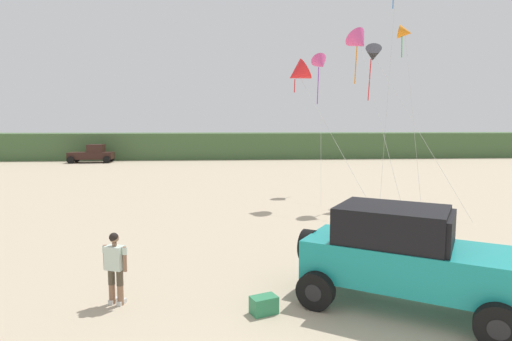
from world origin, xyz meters
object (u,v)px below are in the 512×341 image
kite_orange_streamer (405,33)px  kite_purple_stunt (321,64)px  person_watching (115,264)px  kite_pink_ribbon (298,74)px  cooler_box (264,305)px  kite_red_delta (359,42)px  kite_green_box (373,55)px  distant_pickup (92,154)px  jeep (404,255)px

kite_orange_streamer → kite_purple_stunt: kite_orange_streamer is taller
kite_purple_stunt → kite_orange_streamer: bearing=-29.5°
person_watching → kite_pink_ribbon: 14.53m
cooler_box → kite_red_delta: bearing=42.0°
person_watching → kite_orange_streamer: (12.48, 13.34, 8.13)m
person_watching → kite_red_delta: kite_red_delta is taller
kite_orange_streamer → kite_purple_stunt: bearing=150.5°
kite_purple_stunt → kite_red_delta: bearing=-80.8°
person_watching → cooler_box: size_ratio=2.98×
kite_pink_ribbon → kite_green_box: 4.05m
kite_pink_ribbon → kite_purple_stunt: bearing=61.5°
distant_pickup → kite_orange_streamer: 35.15m
jeep → kite_green_box: bearing=73.3°
cooler_box → kite_orange_streamer: kite_orange_streamer is taller
distant_pickup → jeep: bearing=-64.9°
distant_pickup → kite_red_delta: kite_red_delta is taller
kite_pink_ribbon → kite_purple_stunt: kite_purple_stunt is taller
kite_pink_ribbon → kite_orange_streamer: kite_orange_streamer is taller
kite_green_box → kite_purple_stunt: kite_purple_stunt is taller
cooler_box → kite_purple_stunt: size_ratio=0.07×
jeep → kite_purple_stunt: (1.96, 16.34, 6.51)m
jeep → kite_green_box: 14.68m
kite_orange_streamer → kite_purple_stunt: (-4.09, 2.31, -1.36)m
kite_green_box → kite_red_delta: bearing=-137.1°
kite_red_delta → kite_orange_streamer: 4.21m
kite_red_delta → kite_orange_streamer: size_ratio=0.92×
person_watching → kite_pink_ribbon: size_ratio=0.23×
kite_red_delta → kite_purple_stunt: size_ratio=1.05×
kite_green_box → kite_orange_streamer: (2.26, 1.39, 1.43)m
kite_orange_streamer → distant_pickup: bearing=134.7°
jeep → kite_red_delta: kite_red_delta is taller
kite_pink_ribbon → distant_pickup: bearing=124.6°
jeep → person_watching: 6.47m
cooler_box → jeep: bearing=-20.3°
person_watching → kite_purple_stunt: bearing=61.8°
kite_red_delta → kite_orange_streamer: kite_orange_streamer is taller
person_watching → kite_pink_ribbon: bearing=61.9°
cooler_box → kite_pink_ribbon: (3.00, 12.54, 6.45)m
jeep → kite_pink_ribbon: size_ratio=0.67×
cooler_box → kite_red_delta: (5.86, 11.71, 7.89)m
kite_green_box → kite_orange_streamer: 3.01m
person_watching → kite_red_delta: bearing=50.1°
jeep → distant_pickup: 42.36m
person_watching → kite_orange_streamer: kite_orange_streamer is taller
kite_red_delta → kite_green_box: size_ratio=1.07×
kite_red_delta → kite_pink_ribbon: bearing=163.8°
kite_red_delta → cooler_box: bearing=-116.6°
distant_pickup → person_watching: bearing=-72.9°
kite_pink_ribbon → jeep: bearing=-89.4°
person_watching → distant_pickup: (-11.57, 37.66, 0.00)m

